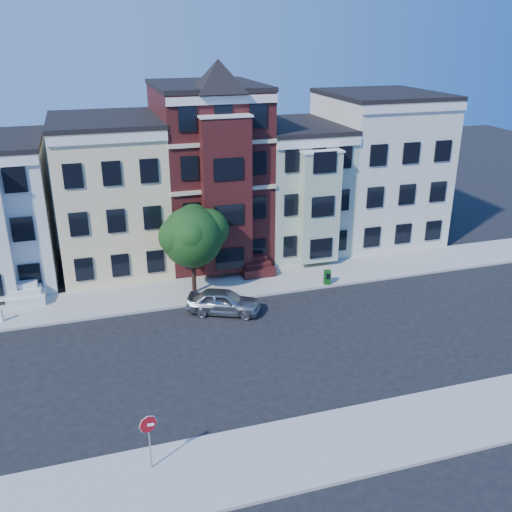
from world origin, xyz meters
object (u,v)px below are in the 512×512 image
object	(u,v)px
street_tree	(192,241)
newspaper_box	(327,277)
parked_car	(224,302)
fire_hydrant	(2,316)
stop_sign	(149,439)

from	to	relation	value
street_tree	newspaper_box	world-z (taller)	street_tree
street_tree	parked_car	bearing A→B (deg)	-68.83
fire_hydrant	parked_car	bearing A→B (deg)	-11.12
parked_car	newspaper_box	distance (m)	7.56
parked_car	fire_hydrant	world-z (taller)	parked_car
street_tree	stop_sign	bearing A→B (deg)	-107.45
stop_sign	street_tree	bearing A→B (deg)	77.59
parked_car	stop_sign	bearing A→B (deg)	178.51
fire_hydrant	stop_sign	bearing A→B (deg)	-65.13
parked_car	fire_hydrant	size ratio (longest dim) A/B	6.71
stop_sign	fire_hydrant	bearing A→B (deg)	119.91
newspaper_box	fire_hydrant	distance (m)	19.82
newspaper_box	fire_hydrant	size ratio (longest dim) A/B	1.48
stop_sign	parked_car	bearing A→B (deg)	68.78
street_tree	stop_sign	distance (m)	15.69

